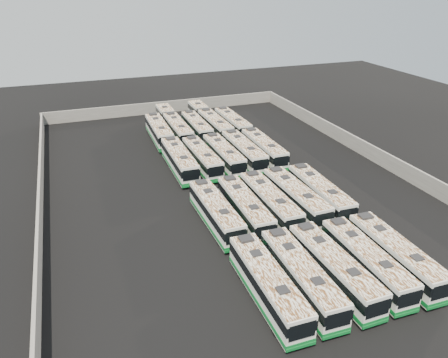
# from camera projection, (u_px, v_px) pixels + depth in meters

# --- Properties ---
(ground) EXTENTS (140.00, 140.00, 0.00)m
(ground) POSITION_uv_depth(u_px,v_px,m) (234.00, 192.00, 53.89)
(ground) COLOR black
(ground) RESTS_ON ground
(perimeter_wall) EXTENTS (45.20, 73.20, 2.20)m
(perimeter_wall) POSITION_uv_depth(u_px,v_px,m) (234.00, 184.00, 53.43)
(perimeter_wall) COLOR slate
(perimeter_wall) RESTS_ON ground
(bus_front_far_left) EXTENTS (2.57, 11.50, 3.23)m
(bus_front_far_left) POSITION_uv_depth(u_px,v_px,m) (268.00, 285.00, 35.25)
(bus_front_far_left) COLOR white
(bus_front_far_left) RESTS_ON ground
(bus_front_left) EXTENTS (2.69, 11.44, 3.21)m
(bus_front_left) POSITION_uv_depth(u_px,v_px,m) (301.00, 276.00, 36.23)
(bus_front_left) COLOR white
(bus_front_left) RESTS_ON ground
(bus_front_center) EXTENTS (2.63, 11.48, 3.22)m
(bus_front_center) POSITION_uv_depth(u_px,v_px,m) (334.00, 268.00, 37.19)
(bus_front_center) COLOR white
(bus_front_center) RESTS_ON ground
(bus_front_right) EXTENTS (2.61, 11.22, 3.15)m
(bus_front_right) POSITION_uv_depth(u_px,v_px,m) (366.00, 261.00, 38.17)
(bus_front_right) COLOR white
(bus_front_right) RESTS_ON ground
(bus_front_far_right) EXTENTS (2.64, 11.33, 3.18)m
(bus_front_far_right) POSITION_uv_depth(u_px,v_px,m) (395.00, 255.00, 39.00)
(bus_front_far_right) COLOR white
(bus_front_far_right) RESTS_ON ground
(bus_midfront_far_left) EXTENTS (2.54, 11.27, 3.17)m
(bus_midfront_far_left) POSITION_uv_depth(u_px,v_px,m) (216.00, 212.00, 46.01)
(bus_midfront_far_left) COLOR white
(bus_midfront_far_left) RESTS_ON ground
(bus_midfront_left) EXTENTS (2.61, 11.35, 3.18)m
(bus_midfront_left) POSITION_uv_depth(u_px,v_px,m) (245.00, 208.00, 46.87)
(bus_midfront_left) COLOR white
(bus_midfront_left) RESTS_ON ground
(bus_midfront_center) EXTENTS (2.46, 11.43, 3.22)m
(bus_midfront_center) POSITION_uv_depth(u_px,v_px,m) (270.00, 202.00, 47.95)
(bus_midfront_center) COLOR white
(bus_midfront_center) RESTS_ON ground
(bus_midfront_right) EXTENTS (2.72, 11.58, 3.25)m
(bus_midfront_right) POSITION_uv_depth(u_px,v_px,m) (295.00, 197.00, 48.97)
(bus_midfront_right) COLOR white
(bus_midfront_right) RESTS_ON ground
(bus_midfront_far_right) EXTENTS (2.71, 11.48, 3.22)m
(bus_midfront_far_right) POSITION_uv_depth(u_px,v_px,m) (320.00, 193.00, 49.90)
(bus_midfront_far_right) COLOR white
(bus_midfront_far_right) RESTS_ON ground
(bus_midback_far_left) EXTENTS (2.55, 11.58, 3.26)m
(bus_midback_far_left) POSITION_uv_depth(u_px,v_px,m) (179.00, 160.00, 58.69)
(bus_midback_far_left) COLOR white
(bus_midback_far_left) RESTS_ON ground
(bus_midback_left) EXTENTS (2.56, 11.11, 3.12)m
(bus_midback_left) POSITION_uv_depth(u_px,v_px,m) (202.00, 158.00, 59.60)
(bus_midback_left) COLOR white
(bus_midback_left) RESTS_ON ground
(bus_midback_center) EXTENTS (2.44, 11.23, 3.16)m
(bus_midback_center) POSITION_uv_depth(u_px,v_px,m) (224.00, 155.00, 60.55)
(bus_midback_center) COLOR white
(bus_midback_center) RESTS_ON ground
(bus_midback_right) EXTENTS (2.47, 11.50, 3.24)m
(bus_midback_right) POSITION_uv_depth(u_px,v_px,m) (244.00, 151.00, 61.60)
(bus_midback_right) COLOR white
(bus_midback_right) RESTS_ON ground
(bus_midback_far_right) EXTENTS (2.51, 11.35, 3.19)m
(bus_midback_far_right) POSITION_uv_depth(u_px,v_px,m) (264.00, 149.00, 62.60)
(bus_midback_far_right) COLOR white
(bus_midback_far_right) RESTS_ON ground
(bus_back_far_left) EXTENTS (2.71, 11.55, 3.24)m
(bus_back_far_left) POSITION_uv_depth(u_px,v_px,m) (159.00, 131.00, 69.47)
(bus_back_far_left) COLOR white
(bus_back_far_left) RESTS_ON ground
(bus_back_left) EXTENTS (2.45, 17.29, 3.13)m
(bus_back_left) POSITION_uv_depth(u_px,v_px,m) (173.00, 124.00, 72.89)
(bus_back_left) COLOR white
(bus_back_left) RESTS_ON ground
(bus_back_center) EXTENTS (2.46, 11.03, 3.10)m
(bus_back_center) POSITION_uv_depth(u_px,v_px,m) (197.00, 127.00, 71.46)
(bus_back_center) COLOR white
(bus_back_center) RESTS_ON ground
(bus_back_right) EXTENTS (2.57, 17.56, 3.18)m
(bus_back_right) POSITION_uv_depth(u_px,v_px,m) (209.00, 120.00, 74.78)
(bus_back_right) COLOR white
(bus_back_right) RESTS_ON ground
(bus_back_far_right) EXTENTS (2.50, 11.24, 3.16)m
(bus_back_far_right) POSITION_uv_depth(u_px,v_px,m) (233.00, 123.00, 73.28)
(bus_back_far_right) COLOR white
(bus_back_far_right) RESTS_ON ground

